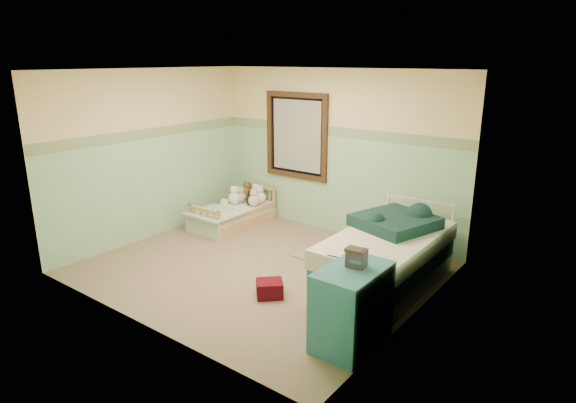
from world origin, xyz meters
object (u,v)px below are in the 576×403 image
Objects in this scene: twin_bed_frame at (385,278)px; dresser at (352,307)px; toddler_bed_frame at (234,220)px; plush_floor_cream at (225,213)px; plush_floor_tan at (209,227)px; red_pillow at (270,289)px; floor_book at (301,256)px.

dresser reaches higher than twin_bed_frame.
toddler_bed_frame is 0.31m from plush_floor_cream.
plush_floor_cream is at bearing 151.18° from dresser.
plush_floor_cream reaches higher than plush_floor_tan.
dresser is at bearing -12.93° from red_pillow.
red_pillow is (-1.23, 0.28, -0.30)m from dresser.
plush_floor_tan reaches higher than twin_bed_frame.
dresser reaches higher than floor_book.
twin_bed_frame is at bearing -10.54° from toddler_bed_frame.
dresser is (0.30, -1.31, 0.28)m from twin_bed_frame.
twin_bed_frame is at bearing 102.68° from dresser.
toddler_bed_frame is at bearing -18.46° from plush_floor_cream.
plush_floor_cream is 2.88m from red_pillow.
plush_floor_cream is (-0.29, 0.10, 0.04)m from toddler_bed_frame.
floor_book is (1.69, 0.12, -0.10)m from plush_floor_tan.
plush_floor_cream reaches higher than red_pillow.
toddler_bed_frame is 4.59× the size of red_pillow.
toddler_bed_frame is at bearing 142.24° from red_pillow.
plush_floor_cream is 4.08m from dresser.
dresser is 2.63× the size of red_pillow.
twin_bed_frame is (3.02, -0.03, -0.00)m from plush_floor_tan.
red_pillow is at bearing -68.79° from floor_book.
dresser is 2.21m from floor_book.
plush_floor_tan is 0.28× the size of dresser.
plush_floor_cream is 0.13× the size of twin_bed_frame.
twin_bed_frame is (2.98, -0.55, 0.02)m from toddler_bed_frame.
plush_floor_tan is 3.59m from dresser.
red_pillow is (2.04, -1.58, 0.01)m from toddler_bed_frame.
dresser reaches higher than toddler_bed_frame.
twin_bed_frame is 7.84× the size of floor_book.
dresser is at bearing -29.66° from toddler_bed_frame.
red_pillow reaches higher than floor_book.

